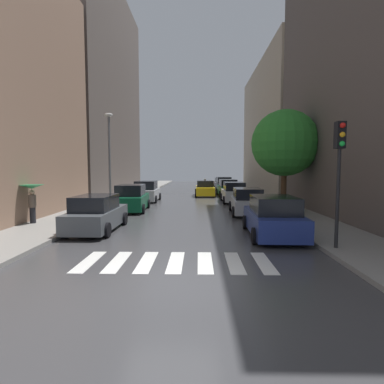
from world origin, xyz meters
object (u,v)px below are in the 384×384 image
at_px(parked_car_left_second, 131,199).
at_px(street_tree_right, 285,143).
at_px(parked_car_right_nearest, 273,218).
at_px(parked_car_right_fourth, 227,188).
at_px(parked_car_right_second, 247,202).
at_px(pedestrian_foreground, 32,194).
at_px(parked_car_left_nearest, 97,214).
at_px(parked_car_left_third, 147,192).
at_px(traffic_light_right_corner, 339,156).
at_px(parked_car_right_fifth, 223,185).
at_px(taxi_midroad, 205,189).
at_px(parked_car_right_third, 234,193).
at_px(parked_car_right_sixth, 221,183).
at_px(lamp_post_left, 109,153).

xyz_separation_m(parked_car_left_second, street_tree_right, (10.20, 0.02, 3.69)).
xyz_separation_m(parked_car_right_nearest, parked_car_right_fourth, (-0.12, 19.09, 0.00)).
relative_size(parked_car_right_second, pedestrian_foreground, 2.30).
xyz_separation_m(parked_car_left_nearest, street_tree_right, (10.37, 6.56, 3.75)).
bearing_deg(street_tree_right, parked_car_right_second, -156.35).
height_order(parked_car_left_third, pedestrian_foreground, pedestrian_foreground).
relative_size(parked_car_left_nearest, parked_car_right_second, 1.00).
distance_m(parked_car_left_second, pedestrian_foreground, 6.65).
xyz_separation_m(parked_car_left_nearest, traffic_light_right_corner, (9.44, -3.42, 2.51)).
height_order(parked_car_left_nearest, parked_car_left_second, parked_car_left_second).
bearing_deg(pedestrian_foreground, parked_car_left_third, -73.24).
bearing_deg(parked_car_left_third, parked_car_right_fifth, -33.59).
distance_m(parked_car_left_second, taxi_midroad, 12.52).
distance_m(parked_car_right_second, parked_car_right_fourth, 12.68).
height_order(parked_car_right_nearest, traffic_light_right_corner, traffic_light_right_corner).
xyz_separation_m(parked_car_right_nearest, parked_car_right_fifth, (-0.06, 25.00, 0.03)).
xyz_separation_m(parked_car_right_third, parked_car_right_fourth, (0.04, 6.07, 0.01)).
bearing_deg(taxi_midroad, parked_car_right_sixth, -13.02).
xyz_separation_m(parked_car_left_nearest, parked_car_right_fifth, (7.80, 24.03, 0.06)).
distance_m(parked_car_left_nearest, parked_car_left_second, 6.55).
bearing_deg(parked_car_left_third, taxi_midroad, -44.07).
distance_m(taxi_midroad, traffic_light_right_corner, 21.87).
relative_size(pedestrian_foreground, street_tree_right, 0.29).
distance_m(parked_car_right_nearest, parked_car_right_sixth, 30.24).
distance_m(parked_car_right_nearest, lamp_post_left, 13.12).
xyz_separation_m(parked_car_left_third, lamp_post_left, (-1.74, -4.95, 3.12)).
bearing_deg(parked_car_left_third, parked_car_left_second, 179.82).
distance_m(parked_car_right_fifth, lamp_post_left, 19.16).
xyz_separation_m(parked_car_left_second, parked_car_right_second, (7.61, -1.12, -0.06)).
bearing_deg(parked_car_right_second, parked_car_right_sixth, 1.97).
distance_m(parked_car_right_fourth, parked_car_right_sixth, 11.16).
height_order(parked_car_left_nearest, parked_car_right_fifth, parked_car_right_fifth).
relative_size(parked_car_right_second, street_tree_right, 0.67).
height_order(parked_car_right_fifth, traffic_light_right_corner, traffic_light_right_corner).
distance_m(parked_car_right_nearest, street_tree_right, 8.78).
relative_size(parked_car_right_nearest, taxi_midroad, 0.98).
bearing_deg(traffic_light_right_corner, parked_car_left_nearest, 160.09).
relative_size(parked_car_right_third, parked_car_right_fourth, 0.85).
relative_size(pedestrian_foreground, traffic_light_right_corner, 0.45).
xyz_separation_m(pedestrian_foreground, lamp_post_left, (2.03, 6.49, 2.34)).
height_order(parked_car_right_nearest, parked_car_right_fourth, parked_car_right_fourth).
distance_m(parked_car_left_nearest, parked_car_right_second, 9.48).
xyz_separation_m(parked_car_left_second, pedestrian_foreground, (-3.76, -5.43, 0.78)).
xyz_separation_m(parked_car_right_second, street_tree_right, (2.60, 1.14, 3.76)).
bearing_deg(parked_car_right_second, parked_car_right_fourth, 2.38).
bearing_deg(lamp_post_left, parked_car_right_sixth, 66.45).
relative_size(parked_car_right_second, parked_car_right_fourth, 0.92).
distance_m(parked_car_right_fourth, street_tree_right, 12.41).
relative_size(parked_car_right_nearest, parked_car_right_fifth, 1.12).
bearing_deg(taxi_midroad, parked_car_right_third, -158.98).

